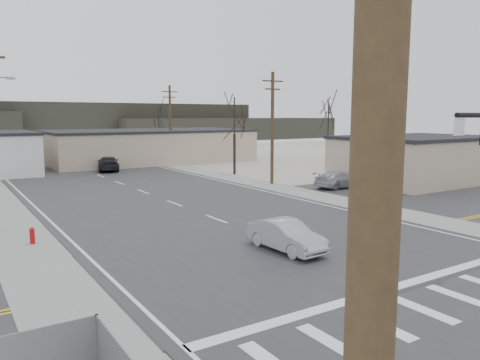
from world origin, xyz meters
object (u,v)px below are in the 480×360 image
object	(u,v)px
car_far_b	(1,151)
car_parked_silver	(340,179)
fire_hydrant	(32,236)
sedan_crossing	(286,236)
car_far_a	(108,164)
car_parked_red	(376,180)

from	to	relation	value
car_far_b	car_parked_silver	distance (m)	55.38
fire_hydrant	sedan_crossing	size ratio (longest dim) A/B	0.21
sedan_crossing	car_far_a	distance (m)	35.56
sedan_crossing	car_far_a	world-z (taller)	car_far_a
car_far_a	car_far_b	bearing A→B (deg)	-59.55
fire_hydrant	car_far_b	world-z (taller)	car_far_b
car_far_a	car_far_b	world-z (taller)	car_far_a
sedan_crossing	car_parked_silver	size ratio (longest dim) A/B	0.86
fire_hydrant	car_far_b	size ratio (longest dim) A/B	0.19
car_far_b	car_parked_silver	bearing A→B (deg)	-85.71
fire_hydrant	car_far_a	distance (m)	30.63
car_far_a	car_parked_red	bearing A→B (deg)	137.49
fire_hydrant	car_parked_red	bearing A→B (deg)	7.02
car_far_b	car_parked_red	bearing A→B (deg)	-83.72
car_far_b	sedan_crossing	bearing A→B (deg)	-103.17
sedan_crossing	car_far_b	world-z (taller)	car_far_b
car_parked_red	car_parked_silver	xyz separation A→B (m)	(-2.80, 1.54, 0.11)
fire_hydrant	car_parked_silver	xyz separation A→B (m)	(25.28, 5.00, 0.29)
sedan_crossing	car_parked_silver	bearing A→B (deg)	35.56
sedan_crossing	car_far_a	xyz separation A→B (m)	(2.64, 35.46, 0.10)
fire_hydrant	car_far_b	xyz separation A→B (m)	(4.36, 56.27, 0.37)
car_far_a	car_far_b	xyz separation A→B (m)	(-7.91, 28.21, -0.02)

